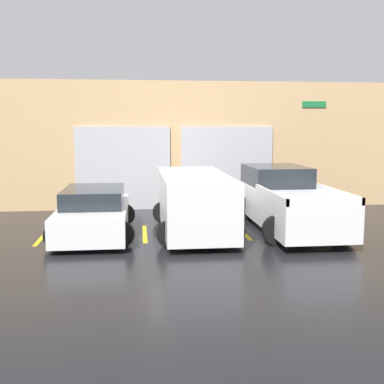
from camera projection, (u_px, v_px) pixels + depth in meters
ground_plane at (190, 225)px, 14.75m from camera, size 28.00×28.00×0.00m
shophouse_building at (180, 146)px, 17.68m from camera, size 17.96×0.68×4.61m
pickup_truck at (287, 201)px, 14.10m from camera, size 2.46×5.33×1.76m
sedan_white at (94, 213)px, 13.27m from camera, size 2.23×4.35×1.30m
sedan_side at (194, 201)px, 13.52m from camera, size 2.24×4.86×1.67m
parking_stripe_far_left at (43, 236)px, 13.18m from camera, size 0.12×2.20×0.01m
parking_stripe_left at (145, 234)px, 13.48m from camera, size 0.12×2.20×0.01m
parking_stripe_centre at (242, 231)px, 13.79m from camera, size 0.12×2.20×0.01m
parking_stripe_right at (335, 229)px, 14.09m from camera, size 0.12×2.20×0.01m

